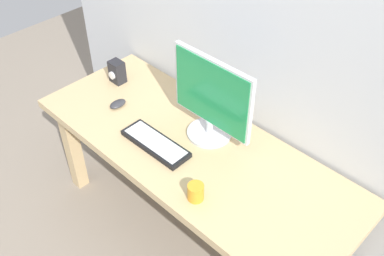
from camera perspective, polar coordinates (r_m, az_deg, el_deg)
The scene contains 7 objects.
ground_plane at distance 2.81m, azimuth 0.01°, elevation -12.75°, with size 6.00×6.00×0.00m, color gray.
desk at distance 2.35m, azimuth 0.01°, elevation -4.03°, with size 1.80×0.70×0.70m.
monitor at distance 2.21m, azimuth 2.48°, elevation 3.70°, with size 0.49×0.24×0.45m.
keyboard_primary at distance 2.28m, azimuth -4.66°, elevation -1.98°, with size 0.39×0.14×0.03m.
mouse at distance 2.55m, azimuth -9.43°, elevation 3.05°, with size 0.06×0.10×0.03m, color #333338.
audio_controller at distance 2.72m, azimuth -9.53°, elevation 7.06°, with size 0.09×0.08×0.14m.
coffee_mug at distance 2.01m, azimuth 0.48°, elevation -8.15°, with size 0.08×0.08×0.08m, color orange.
Camera 1 is at (1.16, -1.19, 2.27)m, focal length 41.89 mm.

